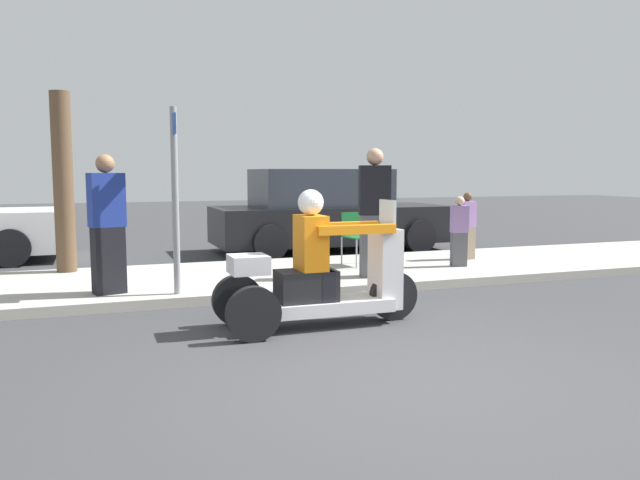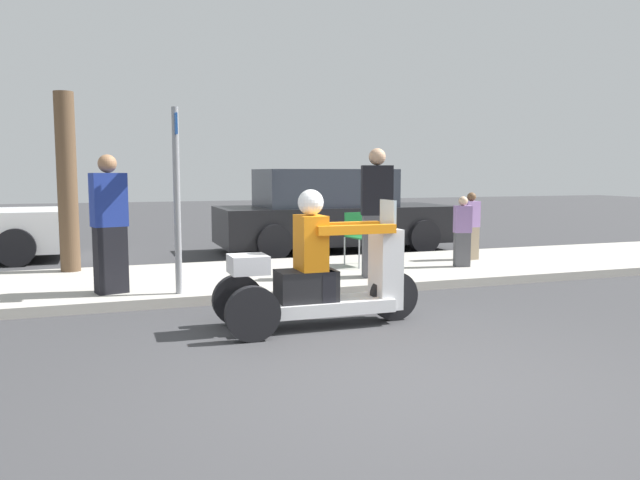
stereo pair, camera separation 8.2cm
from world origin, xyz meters
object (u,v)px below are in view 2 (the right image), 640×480
Objects in this scene: folding_chair_curbside at (361,233)px; motorcycle_trike at (321,278)px; street_sign at (177,193)px; parked_car_lot_far at (332,213)px; spectator_mid_group at (471,227)px; spectator_with_child at (462,233)px; spectator_near_curb at (110,227)px; spectator_far_back at (377,215)px; tree_trunk at (67,183)px.

motorcycle_trike is at bearing -119.54° from folding_chair_curbside.
motorcycle_trike is at bearing -52.37° from street_sign.
parked_car_lot_far is (2.22, 5.72, 0.26)m from motorcycle_trike.
folding_chair_curbside is at bearing 179.36° from spectator_mid_group.
folding_chair_curbside is (-1.97, 0.02, -0.03)m from spectator_mid_group.
folding_chair_curbside is 0.18× the size of parked_car_lot_far.
parked_car_lot_far is at bearing 79.24° from folding_chair_curbside.
spectator_mid_group reaches higher than spectator_with_child.
spectator_near_curb is 3.49m from spectator_far_back.
spectator_far_back is at bearing -165.26° from spectator_with_child.
motorcycle_trike is 0.97× the size of street_sign.
motorcycle_trike is 2.49m from spectator_far_back.
street_sign is at bearing 127.63° from motorcycle_trike.
street_sign reaches higher than folding_chair_curbside.
spectator_mid_group is 1.97m from folding_chair_curbside.
spectator_mid_group is 0.63× the size of spectator_far_back.
spectator_mid_group is 0.51× the size of street_sign.
tree_trunk reaches higher than street_sign.
tree_trunk is (-0.54, 1.96, 0.50)m from spectator_near_curb.
spectator_mid_group is 3.09m from parked_car_lot_far.
parked_car_lot_far is at bearing 105.04° from spectator_with_child.
parked_car_lot_far is (0.74, 3.78, -0.21)m from spectator_far_back.
spectator_with_child is (-0.55, -0.62, -0.02)m from spectator_mid_group.
spectator_with_child is 4.48m from street_sign.
spectator_with_child is at bearing -14.85° from tree_trunk.
spectator_with_child is 0.23× the size of parked_car_lot_far.
spectator_near_curb is 5.15m from spectator_with_child.
motorcycle_trike is at bearing -142.82° from spectator_with_child.
spectator_near_curb is (-2.00, 1.92, 0.42)m from motorcycle_trike.
tree_trunk is at bearing 105.52° from spectator_near_curb.
motorcycle_trike is 3.47m from folding_chair_curbside.
tree_trunk is (-2.54, 3.87, 0.92)m from motorcycle_trike.
motorcycle_trike is 3.92m from spectator_with_child.
motorcycle_trike is 1.20× the size of spectator_far_back.
spectator_with_child is at bearing -24.52° from folding_chair_curbside.
tree_trunk is at bearing -158.79° from parked_car_lot_far.
spectator_near_curb is at bearing -163.52° from folding_chair_curbside.
parked_car_lot_far is (-0.90, 3.35, 0.12)m from spectator_with_child.
street_sign is (-4.92, -1.38, 0.66)m from spectator_mid_group.
motorcycle_trike is 2.19m from street_sign.
motorcycle_trike is at bearing -111.23° from parked_car_lot_far.
spectator_with_child reaches higher than folding_chair_curbside.
spectator_far_back is 0.80× the size of street_sign.
spectator_near_curb reaches higher than folding_chair_curbside.
motorcycle_trike is 4.72m from tree_trunk.
tree_trunk is at bearing 171.95° from spectator_mid_group.
parked_car_lot_far is at bearing 21.21° from tree_trunk.
spectator_far_back is at bearing -101.65° from folding_chair_curbside.
tree_trunk reaches higher than motorcycle_trike.
spectator_far_back reaches higher than spectator_near_curb.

